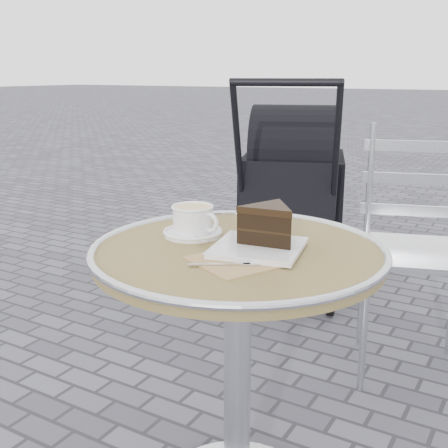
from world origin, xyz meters
The scene contains 5 objects.
cafe_table centered at (0.00, 0.00, 0.57)m, with size 0.72×0.72×0.74m.
cappuccino_set centered at (-0.15, 0.04, 0.77)m, with size 0.16×0.15×0.08m.
cake_plate_set centered at (0.06, 0.02, 0.78)m, with size 0.25×0.34×0.11m.
bistro_chair centered at (0.21, 1.05, 0.59)m, with size 0.54×0.54×0.95m.
baby_stroller centered at (-0.56, 1.60, 0.50)m, with size 0.82×1.17×1.12m.
Camera 1 is at (0.63, -1.13, 1.14)m, focal length 45.00 mm.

